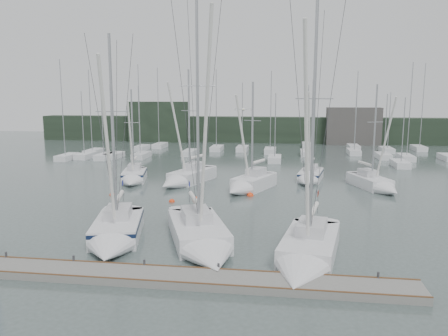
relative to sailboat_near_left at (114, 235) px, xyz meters
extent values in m
plane|color=#44534F|center=(5.24, 0.16, -0.60)|extent=(160.00, 160.00, 0.00)
cube|color=#62625D|center=(5.24, -4.84, -0.40)|extent=(24.00, 2.00, 0.40)
cube|color=black|center=(5.24, 62.16, 1.90)|extent=(90.00, 4.00, 5.00)
cube|color=black|center=(-14.76, 60.16, 3.40)|extent=(12.00, 3.00, 8.00)
cube|color=#45423F|center=(23.24, 60.16, 2.90)|extent=(10.00, 3.00, 7.00)
cube|color=white|center=(21.35, 45.84, -0.25)|extent=(1.80, 4.50, 0.90)
cylinder|color=#9EA1A6|center=(21.35, 45.34, 6.30)|extent=(0.12, 0.12, 12.20)
cube|color=white|center=(3.39, 47.65, -0.25)|extent=(1.80, 4.50, 0.90)
cylinder|color=#9EA1A6|center=(3.39, 47.15, 5.47)|extent=(0.12, 0.12, 10.53)
cube|color=white|center=(34.00, 41.45, -0.25)|extent=(1.80, 4.50, 0.90)
cube|color=white|center=(-14.79, 36.48, -0.25)|extent=(1.80, 4.50, 0.90)
cylinder|color=#9EA1A6|center=(-14.79, 35.98, 5.23)|extent=(0.12, 0.12, 10.07)
cube|color=white|center=(-15.78, 35.59, -0.25)|extent=(1.80, 4.50, 0.90)
cylinder|color=#9EA1A6|center=(-15.78, 35.09, 4.84)|extent=(0.12, 0.12, 9.28)
cube|color=white|center=(-19.65, 40.17, -0.25)|extent=(1.80, 4.50, 0.90)
cylinder|color=#9EA1A6|center=(-19.65, 39.67, 6.39)|extent=(0.12, 0.12, 12.37)
cube|color=white|center=(25.55, 34.17, -0.25)|extent=(1.80, 4.50, 0.90)
cylinder|color=#9EA1A6|center=(25.55, 33.67, 4.31)|extent=(0.12, 0.12, 8.21)
cube|color=white|center=(33.05, 52.51, -0.25)|extent=(1.80, 4.50, 0.90)
cylinder|color=#9EA1A6|center=(33.05, 52.01, 7.03)|extent=(0.12, 0.12, 13.66)
cube|color=white|center=(14.46, 54.53, -0.25)|extent=(1.80, 4.50, 0.90)
cylinder|color=#9EA1A6|center=(14.46, 54.03, 4.26)|extent=(0.12, 0.12, 8.12)
cube|color=white|center=(9.11, 36.37, -0.25)|extent=(1.80, 4.50, 0.90)
cylinder|color=#9EA1A6|center=(9.11, 35.87, 4.60)|extent=(0.12, 0.12, 8.80)
cube|color=white|center=(-18.90, 35.81, -0.25)|extent=(1.80, 4.50, 0.90)
cylinder|color=#9EA1A6|center=(-18.90, 35.31, 4.73)|extent=(0.12, 0.12, 9.07)
cube|color=white|center=(13.87, 43.53, -0.25)|extent=(1.80, 4.50, 0.90)
cylinder|color=#9EA1A6|center=(13.87, 43.03, 5.21)|extent=(0.12, 0.12, 10.01)
cube|color=white|center=(24.96, 41.61, -0.25)|extent=(1.80, 4.50, 0.90)
cylinder|color=#9EA1A6|center=(24.96, 41.11, 4.54)|extent=(0.12, 0.12, 8.68)
cube|color=white|center=(22.27, 52.26, -0.25)|extent=(1.80, 4.50, 0.90)
cylinder|color=#9EA1A6|center=(22.27, 51.76, 5.06)|extent=(0.12, 0.12, 9.71)
cube|color=white|center=(27.11, 49.19, -0.25)|extent=(1.80, 4.50, 0.90)
cylinder|color=#9EA1A6|center=(27.11, 48.69, 4.68)|extent=(0.12, 0.12, 8.95)
cube|color=white|center=(8.14, 45.64, -0.25)|extent=(1.80, 4.50, 0.90)
cylinder|color=#9EA1A6|center=(8.14, 45.14, 6.32)|extent=(0.12, 0.12, 12.25)
cube|color=white|center=(-0.93, 47.39, -0.25)|extent=(1.80, 4.50, 0.90)
cylinder|color=#9EA1A6|center=(-0.93, 46.89, 6.54)|extent=(0.12, 0.12, 12.67)
cube|color=white|center=(-20.96, 34.03, -0.25)|extent=(1.80, 4.50, 0.90)
cylinder|color=#9EA1A6|center=(-20.96, 33.53, 6.94)|extent=(0.12, 0.12, 13.48)
cube|color=white|center=(-13.80, 46.20, -0.25)|extent=(1.80, 4.50, 0.90)
cylinder|color=#9EA1A6|center=(-13.80, 45.70, 6.97)|extent=(0.12, 0.12, 13.53)
cube|color=white|center=(-10.78, 37.23, -0.25)|extent=(1.80, 4.50, 0.90)
cylinder|color=#9EA1A6|center=(-10.78, 36.73, 5.11)|extent=(0.12, 0.12, 9.83)
cube|color=white|center=(-4.30, 41.36, -0.25)|extent=(1.80, 4.50, 0.90)
cylinder|color=#9EA1A6|center=(-4.30, 40.86, 5.86)|extent=(0.12, 0.12, 11.32)
cube|color=white|center=(-11.68, 50.12, -0.25)|extent=(1.80, 4.50, 0.90)
cylinder|color=#9EA1A6|center=(-11.68, 49.62, 6.80)|extent=(0.12, 0.12, 13.19)
cube|color=white|center=(27.87, 40.46, -0.25)|extent=(1.80, 4.50, 0.90)
cylinder|color=#9EA1A6|center=(27.87, 39.96, 6.71)|extent=(0.12, 0.12, 13.02)
cube|color=white|center=(-0.39, 1.60, -0.15)|extent=(4.27, 6.52, 1.51)
cone|color=white|center=(0.63, -2.56, -0.15)|extent=(3.44, 3.19, 2.91)
cube|color=#BBBBC0|center=(-0.51, 2.09, 0.96)|extent=(2.13, 2.71, 0.70)
cylinder|color=#9EA1A6|center=(-0.29, 1.18, 6.53)|extent=(0.18, 0.18, 11.85)
cylinder|color=silver|center=(-0.68, 2.76, 1.86)|extent=(0.98, 2.91, 0.28)
cube|color=#0E1A35|center=(-0.39, 1.60, 0.35)|extent=(4.29, 6.55, 0.25)
cube|color=navy|center=(-1.16, 4.71, 2.41)|extent=(0.15, 0.53, 0.36)
cube|color=white|center=(4.99, 1.75, -0.15)|extent=(5.42, 7.64, 1.49)
cone|color=white|center=(6.73, -2.92, -0.15)|extent=(4.02, 3.91, 3.18)
cube|color=#BBBBC0|center=(4.81, 2.21, 0.94)|extent=(2.61, 3.22, 0.69)
cylinder|color=#9EA1A6|center=(5.16, 1.28, 7.84)|extent=(0.18, 0.18, 14.50)
cylinder|color=silver|center=(4.50, 3.06, 1.83)|extent=(1.45, 3.29, 0.28)
cube|color=navy|center=(3.70, 5.20, 2.38)|extent=(0.21, 0.51, 0.36)
cube|color=white|center=(12.13, 0.04, -0.16)|extent=(4.06, 6.91, 1.47)
cone|color=white|center=(11.30, -4.52, -0.16)|extent=(3.40, 3.26, 2.95)
cube|color=#BBBBC0|center=(12.22, 0.52, 0.92)|extent=(2.06, 2.84, 0.69)
cylinder|color=#9EA1A6|center=(12.05, -0.42, 7.21)|extent=(0.18, 0.18, 13.27)
cylinder|color=silver|center=(12.36, 1.32, 1.81)|extent=(0.84, 3.17, 0.28)
cube|color=maroon|center=(12.75, 3.42, 2.35)|extent=(0.11, 0.53, 0.35)
cube|color=white|center=(-5.86, 20.24, -0.17)|extent=(3.36, 5.12, 1.42)
cone|color=white|center=(-5.10, 16.96, -0.17)|extent=(2.76, 2.50, 2.36)
cube|color=#BBBBC0|center=(-5.96, 20.70, 0.87)|extent=(1.69, 2.13, 0.66)
cylinder|color=#9EA1A6|center=(-5.78, 19.91, 4.93)|extent=(0.17, 0.17, 8.79)
cylinder|color=silver|center=(-6.07, 21.15, 1.72)|extent=(0.78, 2.30, 0.26)
cube|color=#0E1A35|center=(-5.86, 20.24, 0.30)|extent=(3.39, 5.14, 0.24)
cube|color=white|center=(0.53, 20.63, -0.12)|extent=(4.44, 6.61, 1.60)
cone|color=white|center=(-0.84, 16.51, -0.12)|extent=(3.35, 3.31, 2.66)
cube|color=#BBBBC0|center=(0.69, 21.14, 1.05)|extent=(2.15, 2.77, 0.75)
cylinder|color=#9EA1A6|center=(0.39, 20.22, 6.02)|extent=(0.19, 0.19, 10.69)
cylinder|color=silver|center=(0.91, 21.79, 2.01)|extent=(1.22, 2.92, 0.30)
cube|color=white|center=(7.46, 17.91, -0.12)|extent=(4.37, 5.78, 1.61)
cone|color=white|center=(6.04, 14.49, -0.12)|extent=(3.23, 3.04, 2.58)
cube|color=#BBBBC0|center=(7.66, 18.41, 1.07)|extent=(2.10, 2.46, 0.75)
cylinder|color=#9EA1A6|center=(7.32, 17.57, 5.34)|extent=(0.19, 0.19, 9.30)
cylinder|color=silver|center=(7.85, 18.87, 2.03)|extent=(1.25, 2.46, 0.30)
cube|color=white|center=(13.41, 23.25, -0.20)|extent=(3.10, 5.05, 1.32)
cone|color=white|center=(12.80, 19.93, -0.20)|extent=(2.62, 2.40, 2.29)
cube|color=#BBBBC0|center=(13.49, 23.68, 0.76)|extent=(1.58, 2.08, 0.62)
cylinder|color=#9EA1A6|center=(13.35, 22.91, 5.40)|extent=(0.16, 0.16, 9.89)
cylinder|color=silver|center=(13.58, 24.17, 1.56)|extent=(0.66, 2.31, 0.25)
cube|color=#0E1A35|center=(13.41, 23.25, 0.24)|extent=(3.13, 5.08, 0.22)
cube|color=white|center=(19.19, 20.19, -0.18)|extent=(3.96, 5.69, 1.41)
cone|color=white|center=(20.43, 16.69, -0.18)|extent=(2.96, 2.89, 2.35)
cube|color=#BBBBC0|center=(19.03, 20.63, 0.86)|extent=(1.92, 2.39, 0.66)
cylinder|color=#9EA1A6|center=(19.31, 19.84, 5.16)|extent=(0.17, 0.17, 9.26)
cylinder|color=silver|center=(18.84, 21.17, 1.70)|extent=(1.10, 2.48, 0.26)
sphere|color=#EB3D14|center=(0.70, 11.39, -0.60)|extent=(0.53, 0.53, 0.53)
sphere|color=#EB3D14|center=(7.39, 14.68, -0.60)|extent=(0.64, 0.64, 0.64)
sphere|color=#EB3D14|center=(-5.55, 13.13, -0.60)|extent=(0.50, 0.50, 0.50)
ellipsoid|color=white|center=(8.04, 0.59, 7.89)|extent=(0.25, 0.44, 0.19)
cube|color=gray|center=(7.77, 0.56, 7.91)|extent=(0.43, 0.18, 0.10)
cube|color=gray|center=(8.30, 0.62, 7.91)|extent=(0.43, 0.18, 0.10)
sphere|color=#EB3D14|center=(2.66, 12.39, -0.60)|extent=(0.61, 0.61, 0.61)
camera|label=1|loc=(10.52, -25.15, 8.74)|focal=35.00mm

